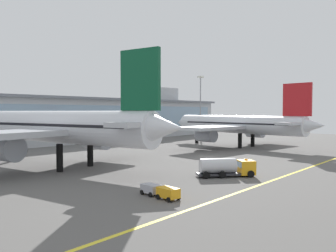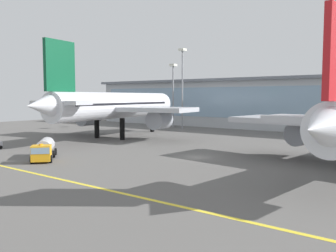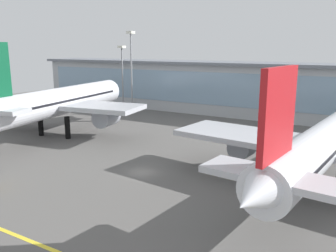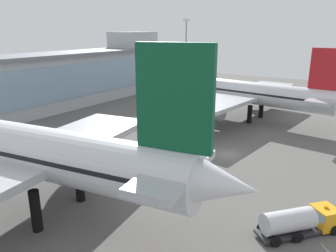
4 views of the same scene
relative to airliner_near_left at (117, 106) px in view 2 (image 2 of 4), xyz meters
The scene contains 7 objects.
ground_plane 32.13m from the airliner_near_left, 21.81° to the right, with size 199.59×199.59×0.00m, color #5B5956.
taxiway_centreline_stripe 45.04m from the airliner_near_left, 49.16° to the right, with size 159.67×0.50×0.01m, color yellow.
terminal_building 51.91m from the airliner_near_left, 53.87° to the left, with size 145.56×14.00×19.98m.
airliner_near_left is the anchor object (origin of this frame).
fuel_tanker_truck 30.10m from the airliner_near_left, 66.27° to the right, with size 8.44×7.74×2.90m.
apron_light_mast_west 29.13m from the airliner_near_left, 92.98° to the left, with size 1.80×1.80×23.19m.
apron_light_mast_east 32.12m from the airliner_near_left, 102.61° to the left, with size 1.80×1.80×19.30m.
Camera 2 is at (29.99, -46.60, 9.40)m, focal length 38.51 mm.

